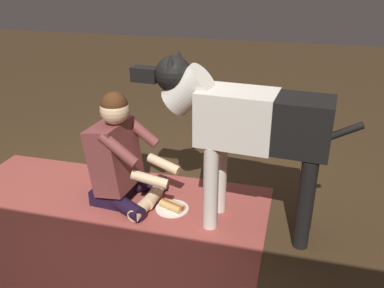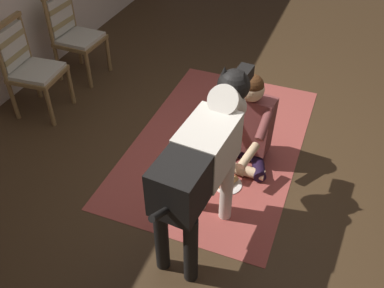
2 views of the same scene
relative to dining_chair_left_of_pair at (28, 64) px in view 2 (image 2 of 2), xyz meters
The scene contains 7 objects.
ground_plane 2.24m from the dining_chair_left_of_pair, 90.51° to the right, with size 14.36×14.36×0.00m, color #3D2B19.
area_rug 2.04m from the dining_chair_left_of_pair, 85.65° to the right, with size 2.43×1.53×0.01m, color #9D433C.
dining_chair_left_of_pair is the anchor object (origin of this frame).
dining_chair_right_of_pair 0.79m from the dining_chair_left_of_pair, ahead, with size 0.47×0.48×0.98m.
person_sitting_on_floor 2.26m from the dining_chair_left_of_pair, 89.00° to the right, with size 0.66×0.58×0.87m.
large_dog 2.35m from the dining_chair_left_of_pair, 111.97° to the right, with size 1.47×0.38×1.17m.
hot_dog_on_plate 2.31m from the dining_chair_left_of_pair, 99.28° to the right, with size 0.25×0.25×0.06m.
Camera 2 is at (-2.88, -0.70, 2.66)m, focal length 40.04 mm.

